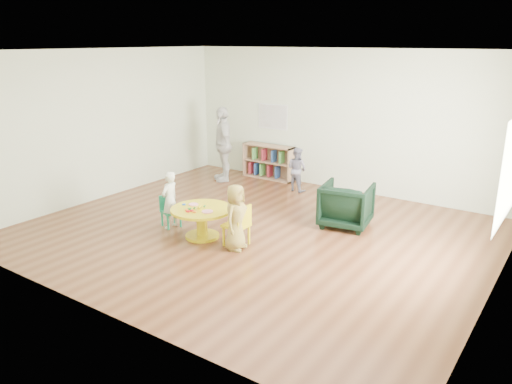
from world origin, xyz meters
TOP-DOWN VIEW (x-y plane):
  - room at (0.01, 0.00)m, footprint 7.10×7.00m
  - activity_table at (-0.56, -0.64)m, footprint 0.95×0.95m
  - kid_chair_left at (-1.32, -0.56)m, footprint 0.36×0.36m
  - kid_chair_right at (0.11, -0.58)m, footprint 0.34×0.34m
  - bookshelf at (-1.61, 2.86)m, footprint 1.20×0.30m
  - alphabet_poster at (-1.60, 2.98)m, footprint 0.74×0.01m
  - armchair at (1.07, 1.07)m, footprint 0.89×0.91m
  - child_left at (-1.25, -0.62)m, footprint 0.25×0.36m
  - child_right at (0.14, -0.70)m, footprint 0.38×0.52m
  - toddler at (-0.61, 2.36)m, footprint 0.48×0.40m
  - adult_caretaker at (-2.33, 2.14)m, footprint 0.97×0.91m

SIDE VIEW (x-z plane):
  - kid_chair_left at x=-1.32m, z-range 0.02..0.54m
  - activity_table at x=-0.56m, z-range 0.07..0.59m
  - kid_chair_right at x=0.11m, z-range 0.02..0.65m
  - armchair at x=1.07m, z-range 0.00..0.72m
  - bookshelf at x=-1.61m, z-range -0.01..0.74m
  - toddler at x=-0.61m, z-range 0.00..0.89m
  - child_left at x=-1.25m, z-range 0.00..0.94m
  - child_right at x=0.14m, z-range 0.00..0.98m
  - adult_caretaker at x=-2.33m, z-range 0.00..1.60m
  - alphabet_poster at x=-1.60m, z-range 1.08..1.62m
  - room at x=0.01m, z-range 0.49..3.29m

